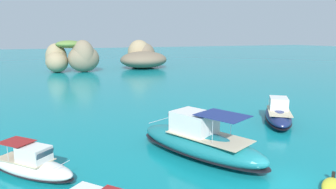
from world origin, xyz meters
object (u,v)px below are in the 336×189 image
Objects in this scene: motorboat_navy at (278,114)px; motorboat_teal at (199,141)px; dinghy_tender at (332,187)px; motorboat_white at (32,165)px; islet_small at (73,57)px; islet_large at (142,57)px.

motorboat_teal reaches higher than motorboat_navy.
motorboat_teal is 8.79m from dinghy_tender.
motorboat_teal is 11.31m from motorboat_white.
islet_small is 54.54m from motorboat_navy.
motorboat_navy is 12.54m from motorboat_teal.
islet_small reaches higher than motorboat_navy.
dinghy_tender is (4.61, -7.43, -0.86)m from motorboat_teal.
motorboat_teal is at bearing -86.23° from islet_small.
motorboat_white is 2.27× the size of dinghy_tender.
islet_large is at bearing 81.56° from dinghy_tender.
dinghy_tender is at bearing -58.15° from motorboat_teal.
islet_large is 65.28m from motorboat_white.
islet_small is at bearing -167.99° from islet_large.
dinghy_tender is (-10.15, -68.38, -2.55)m from islet_large.
motorboat_teal is (-14.76, -60.96, -1.69)m from islet_large.
motorboat_white is at bearing -170.97° from motorboat_navy.
islet_small is (-18.52, -3.94, 0.69)m from islet_large.
islet_large is at bearing 12.01° from islet_small.
motorboat_white is at bearing 151.68° from dinghy_tender.
motorboat_navy is 0.73× the size of motorboat_teal.
islet_small is 4.93× the size of dinghy_tender.
motorboat_teal is at bearing -5.69° from motorboat_white.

